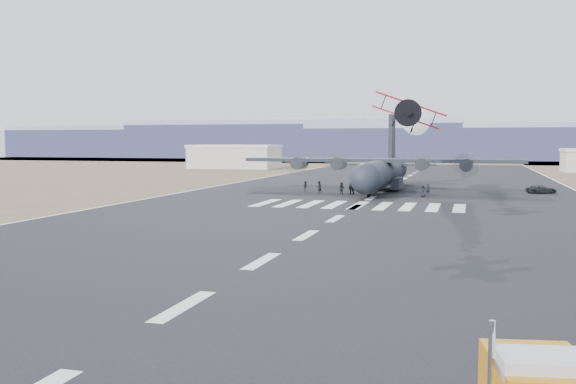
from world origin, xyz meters
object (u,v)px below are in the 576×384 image
at_px(crew_g, 428,189).
at_px(aerobatic_biplane, 407,113).
at_px(crew_b, 319,187).
at_px(crew_f, 353,188).
at_px(hangar_left, 235,156).
at_px(support_vehicle, 542,189).
at_px(crew_e, 423,191).
at_px(crew_h, 342,188).
at_px(crew_c, 305,186).
at_px(transport_aircraft, 382,170).
at_px(crew_a, 366,188).
at_px(crew_d, 350,189).

bearing_deg(crew_g, aerobatic_biplane, -90.11).
height_order(crew_b, crew_f, crew_f).
height_order(hangar_left, crew_f, hangar_left).
distance_m(support_vehicle, crew_b, 33.61).
xyz_separation_m(crew_e, crew_h, (-11.93, 1.26, 0.06)).
xyz_separation_m(crew_c, crew_e, (18.69, -6.08, 0.03)).
relative_size(hangar_left, crew_f, 13.01).
xyz_separation_m(transport_aircraft, crew_f, (-3.15, -8.58, -2.29)).
distance_m(crew_b, crew_g, 16.13).
bearing_deg(hangar_left, crew_a, -57.20).
bearing_deg(crew_a, hangar_left, 79.80).
xyz_separation_m(support_vehicle, crew_b, (-32.39, -8.98, 0.32)).
relative_size(support_vehicle, crew_f, 2.33).
height_order(crew_e, crew_h, crew_h).
xyz_separation_m(crew_c, crew_h, (6.76, -4.83, 0.10)).
relative_size(crew_g, crew_h, 0.92).
bearing_deg(crew_f, crew_g, 74.95).
relative_size(crew_f, crew_g, 1.13).
bearing_deg(crew_e, crew_d, -170.38).
xyz_separation_m(crew_a, crew_d, (-2.01, -1.74, -0.03)).
xyz_separation_m(hangar_left, aerobatic_biplane, (59.56, -114.02, 7.05)).
distance_m(support_vehicle, crew_a, 26.69).
relative_size(crew_a, crew_e, 1.06).
xyz_separation_m(hangar_left, crew_h, (46.85, -79.61, -2.51)).
bearing_deg(crew_b, crew_d, 118.85).
bearing_deg(aerobatic_biplane, support_vehicle, 66.81).
distance_m(aerobatic_biplane, crew_b, 40.18).
bearing_deg(crew_d, crew_a, 145.31).
bearing_deg(crew_a, crew_g, -37.37).
xyz_separation_m(support_vehicle, crew_h, (-28.71, -9.98, 0.29)).
distance_m(crew_e, crew_g, 3.93).
height_order(crew_d, crew_e, crew_d).
distance_m(hangar_left, support_vehicle, 102.78).
distance_m(hangar_left, crew_e, 100.01).
bearing_deg(crew_h, crew_f, -126.46).
xyz_separation_m(aerobatic_biplane, crew_g, (-0.33, 37.06, -9.62)).
bearing_deg(support_vehicle, crew_b, 91.49).
height_order(transport_aircraft, crew_e, transport_aircraft).
bearing_deg(crew_e, crew_c, 178.40).
height_order(support_vehicle, crew_c, crew_c).
bearing_deg(transport_aircraft, crew_g, -40.79).
bearing_deg(crew_f, crew_a, 95.12).
bearing_deg(crew_f, crew_c, -141.10).
distance_m(hangar_left, crew_f, 92.58).
height_order(hangar_left, crew_h, hangar_left).
bearing_deg(crew_c, hangar_left, 78.13).
bearing_deg(crew_e, crew_h, -169.59).
xyz_separation_m(crew_d, crew_e, (10.62, -1.27, -0.02)).
bearing_deg(crew_b, crew_c, -100.99).
bearing_deg(support_vehicle, crew_g, 100.19).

